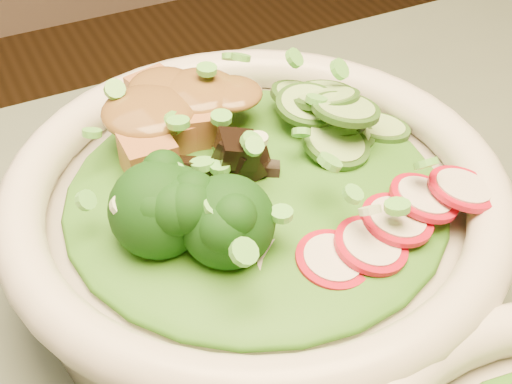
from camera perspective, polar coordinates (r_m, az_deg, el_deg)
name	(u,v)px	position (r m, az deg, el deg)	size (l,w,h in m)	color
salad_bowl	(256,219)	(0.43, 0.00, -2.13)	(0.30, 0.30, 0.08)	beige
lettuce_bed	(256,191)	(0.41, 0.00, 0.11)	(0.22, 0.22, 0.03)	#216014
broccoli_florets	(171,232)	(0.36, -6.86, -3.17)	(0.09, 0.08, 0.05)	black
radish_slices	(363,240)	(0.38, 8.59, -3.83)	(0.12, 0.04, 0.02)	#AA0D21
cucumber_slices	(333,119)	(0.45, 6.21, 5.82)	(0.08, 0.08, 0.04)	#8FCD72
mushroom_heap	(239,160)	(0.41, -1.40, 2.60)	(0.08, 0.08, 0.04)	black
tofu_cubes	(174,124)	(0.44, -6.57, 5.41)	(0.10, 0.07, 0.04)	#A96738
peanut_sauce	(172,105)	(0.44, -6.71, 6.94)	(0.08, 0.06, 0.02)	brown
scallion_garnish	(256,154)	(0.40, 0.00, 3.05)	(0.21, 0.21, 0.03)	#5CC043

